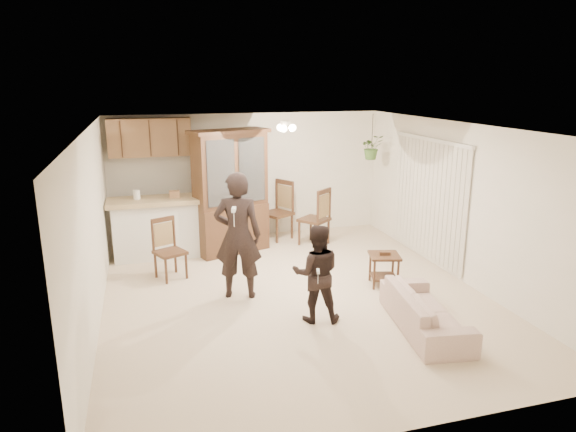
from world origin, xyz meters
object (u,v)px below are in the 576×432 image
object	(u,v)px
child	(316,273)
chair_hutch_right	(314,229)
chair_bar	(171,262)
side_table	(384,269)
adult	(238,238)
china_hutch	(231,193)
sofa	(426,302)
chair_hutch_left	(277,223)

from	to	relation	value
child	chair_hutch_right	distance (m)	3.31
chair_bar	side_table	bearing A→B (deg)	-45.43
side_table	adult	bearing A→B (deg)	174.87
chair_hutch_right	side_table	bearing A→B (deg)	61.18
child	chair_bar	world-z (taller)	child
chair_bar	adult	bearing A→B (deg)	-72.00
child	china_hutch	distance (m)	3.24
adult	chair_bar	bearing A→B (deg)	-31.37
side_table	chair_hutch_right	size ratio (longest dim) A/B	0.49
child	china_hutch	bearing A→B (deg)	-64.08
sofa	chair_hutch_right	world-z (taller)	chair_hutch_right
child	chair_hutch_right	bearing A→B (deg)	-92.77
china_hutch	chair_bar	size ratio (longest dim) A/B	2.31
sofa	child	distance (m)	1.45
sofa	adult	distance (m)	2.76
china_hutch	chair_hutch_left	distance (m)	1.39
sofa	side_table	size ratio (longest dim) A/B	3.35
chair_bar	chair_hutch_right	xyz separation A→B (m)	(2.81, 1.05, 0.04)
side_table	chair_hutch_right	distance (m)	2.30
adult	side_table	world-z (taller)	adult
chair_bar	chair_hutch_left	size ratio (longest dim) A/B	0.84
child	chair_hutch_right	size ratio (longest dim) A/B	1.19
chair_hutch_left	side_table	bearing A→B (deg)	-11.33
child	side_table	bearing A→B (deg)	-133.24
sofa	side_table	distance (m)	1.50
adult	chair_hutch_right	size ratio (longest dim) A/B	1.59
child	china_hutch	size ratio (longest dim) A/B	0.59
china_hutch	side_table	size ratio (longest dim) A/B	4.07
child	side_table	size ratio (longest dim) A/B	2.41
child	china_hutch	xyz separation A→B (m)	(-0.58, 3.16, 0.45)
child	side_table	world-z (taller)	child
chair_hutch_right	child	bearing A→B (deg)	33.17
adult	side_table	bearing A→B (deg)	-169.11
sofa	side_table	world-z (taller)	sofa
child	chair_bar	size ratio (longest dim) A/B	1.37
adult	chair_hutch_right	world-z (taller)	adult
china_hutch	chair_hutch_left	bearing A→B (deg)	8.81
sofa	adult	bearing A→B (deg)	60.15
adult	side_table	xyz separation A→B (m)	(2.26, -0.20, -0.64)
adult	chair_bar	xyz separation A→B (m)	(-0.93, 1.01, -0.62)
sofa	child	world-z (taller)	child
chair_bar	chair_hutch_left	bearing A→B (deg)	11.62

